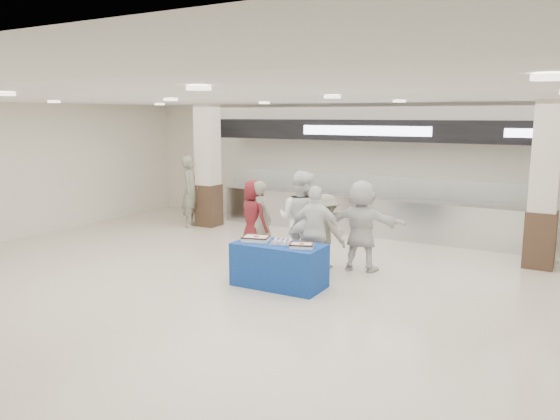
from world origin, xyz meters
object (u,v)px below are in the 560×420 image
Objects in this scene: soldier_a at (260,218)px; chef_tall at (301,220)px; cupcake_tray at (283,242)px; sheet_cake_right at (302,245)px; soldier_b at (326,231)px; sheet_cake_left at (256,238)px; civilian_white at (362,225)px; chef_short at (316,232)px; civilian_maroon at (254,218)px; display_table at (279,265)px; soldier_bg at (191,191)px.

chef_tall is (1.16, -0.38, 0.15)m from soldier_a.
cupcake_tray is 1.25m from chef_tall.
sheet_cake_right reaches higher than cupcake_tray.
soldier_b is at bearing 85.56° from cupcake_tray.
sheet_cake_left is 2.10m from civilian_white.
cupcake_tray is 0.84m from chef_short.
sheet_cake_left is at bearing 147.15° from civilian_maroon.
sheet_cake_right is 0.25× the size of chef_tall.
sheet_cake_left is 1.13m from chef_short.
display_table is 2.19m from soldier_a.
civilian_maroon is (-2.01, 1.64, 0.00)m from sheet_cake_right.
display_table is 2.99× the size of cupcake_tray.
civilian_maroon is 1.99m from chef_short.
sheet_cake_left reaches higher than display_table.
chef_tall reaches higher than sheet_cake_left.
sheet_cake_left is 1.15× the size of sheet_cake_right.
cupcake_tray is at bearing 57.60° from civilian_white.
civilian_white is at bearing 63.56° from cupcake_tray.
sheet_cake_right is 1.46m from chef_tall.
civilian_maroon is 0.95× the size of chef_short.
display_table is 5.64m from soldier_bg.
soldier_bg reaches higher than soldier_a.
display_table is 1.56m from soldier_b.
soldier_a is 2.25m from civilian_white.
civilian_white reaches higher than sheet_cake_left.
sheet_cake_right is (0.45, -0.04, 0.42)m from display_table.
chef_short is at bearing -179.61° from civilian_maroon.
chef_tall is 0.66m from chef_short.
cupcake_tray is (0.05, 0.04, 0.41)m from display_table.
civilian_maroon reaches higher than soldier_a.
soldier_a reaches higher than soldier_b.
chef_tall reaches higher than display_table.
sheet_cake_left is 0.92m from sheet_cake_right.
civilian_white reaches higher than sheet_cake_right.
sheet_cake_left is at bearing 45.36° from civilian_white.
soldier_bg reaches higher than civilian_maroon.
soldier_a is at bearing 132.47° from cupcake_tray.
sheet_cake_right is (0.92, -0.04, -0.01)m from sheet_cake_left.
chef_tall reaches higher than soldier_b.
chef_tall is 1.32× the size of soldier_b.
civilian_maroon is 0.85× the size of chef_tall.
sheet_cake_left is (-0.47, 0.00, 0.42)m from display_table.
civilian_maroon is at bearing -20.12° from chef_tall.
soldier_a is 0.84× the size of chef_tall.
civilian_white is 5.66m from soldier_bg.
chef_tall is at bearing -135.33° from soldier_bg.
sheet_cake_left reaches higher than cupcake_tray.
civilian_white reaches higher than soldier_a.
chef_tall is (-0.29, 1.20, 0.15)m from cupcake_tray.
soldier_a is at bearing -22.91° from chef_tall.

